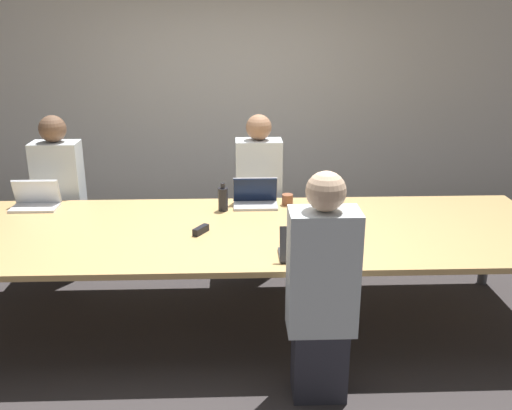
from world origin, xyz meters
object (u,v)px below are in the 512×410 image
cup_far_center (287,200)px  stapler (201,230)px  bottle_far_center (223,199)px  laptop_near_midright (303,249)px  person_far_left (60,198)px  person_near_midright (322,292)px  laptop_far_center (255,198)px  laptop_far_left (36,200)px  person_far_center (259,196)px

cup_far_center → stapler: 0.91m
bottle_far_center → stapler: bottle_far_center is taller
cup_far_center → bottle_far_center: bottle_far_center is taller
laptop_near_midright → person_far_left: person_far_left is taller
person_near_midright → laptop_far_center: person_near_midright is taller
laptop_far_left → person_far_center: person_far_center is taller
laptop_near_midright → laptop_far_left: (-2.03, 1.10, -0.00)m
person_far_center → cup_far_center: (0.22, -0.42, 0.10)m
cup_far_center → person_far_center: bearing=117.3°
bottle_far_center → laptop_far_left: bearing=175.0°
laptop_far_left → bottle_far_center: size_ratio=1.62×
person_far_center → laptop_far_center: bearing=-96.1°
person_near_midright → stapler: size_ratio=9.38×
person_far_center → stapler: (-0.45, -1.03, 0.08)m
laptop_far_left → laptop_far_center: 1.77m
laptop_near_midright → person_far_center: size_ratio=0.22×
laptop_near_midright → bottle_far_center: 1.10m
cup_far_center → stapler: size_ratio=0.60×
bottle_far_center → person_far_left: bearing=160.0°
laptop_near_midright → laptop_far_left: laptop_near_midright is taller
laptop_near_midright → person_near_midright: (0.07, -0.36, -0.12)m
laptop_far_center → cup_far_center: bearing=0.7°
person_near_midright → person_far_left: (-2.03, 1.84, 0.00)m
laptop_far_left → cup_far_center: size_ratio=4.07×
laptop_far_center → person_far_left: bearing=166.6°
cup_far_center → bottle_far_center: 0.54m
laptop_near_midright → bottle_far_center: laptop_near_midright is taller
person_near_midright → stapler: 1.12m
laptop_near_midright → person_far_left: size_ratio=0.22×
laptop_far_left → laptop_far_center: (1.77, -0.01, 0.00)m
person_near_midright → person_far_left: person_far_left is taller
laptop_far_left → cup_far_center: laptop_far_left is taller
person_near_midright → bottle_far_center: (-0.59, 1.32, 0.15)m
laptop_far_center → cup_far_center: laptop_far_center is taller
cup_far_center → bottle_far_center: (-0.52, -0.12, 0.05)m
person_far_center → stapler: bearing=-113.7°
person_near_midright → stapler: (-0.74, 0.83, 0.07)m
laptop_far_left → person_far_center: bearing=12.8°
person_far_left → bottle_far_center: bearing=-20.0°
person_far_center → laptop_far_left: bearing=-167.2°
laptop_far_left → laptop_far_center: bearing=-0.4°
person_near_midright → person_far_center: size_ratio=1.00×
laptop_far_center → stapler: 0.74m
person_far_left → laptop_far_center: 1.74m
person_near_midright → bottle_far_center: bearing=-65.9°
bottle_far_center → stapler: (-0.15, -0.49, -0.07)m
person_near_midright → laptop_far_center: 1.49m
person_far_left → person_far_center: 1.74m
person_far_left → person_far_center: person_far_left is taller
person_near_midright → laptop_far_left: 2.56m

